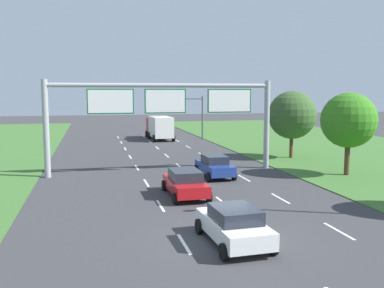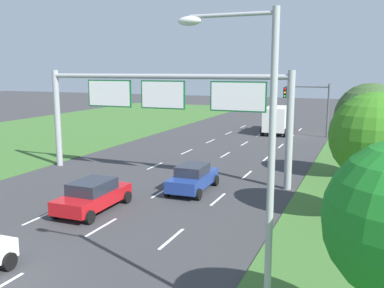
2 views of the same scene
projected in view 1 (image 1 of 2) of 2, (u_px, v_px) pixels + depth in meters
name	position (u px, v px, depth m)	size (l,w,h in m)	color
ground_plane	(225.00, 240.00, 17.67)	(200.00, 200.00, 0.00)	#38383A
lane_dashes_inner_left	(146.00, 183.00, 28.86)	(0.14, 62.40, 0.01)	white
lane_dashes_inner_right	(197.00, 180.00, 29.66)	(0.14, 62.40, 0.01)	white
lane_dashes_slip	(244.00, 178.00, 30.47)	(0.14, 62.40, 0.01)	white
car_near_red	(234.00, 225.00, 17.21)	(2.34, 4.31, 1.54)	white
car_lead_silver	(185.00, 183.00, 25.14)	(2.20, 4.51, 1.56)	red
car_mid_lane	(214.00, 166.00, 30.90)	(2.17, 4.32, 1.57)	navy
box_truck	(159.00, 127.00, 55.15)	(2.88, 7.22, 2.99)	#B21E19
sign_gantry	(166.00, 107.00, 32.11)	(17.24, 0.44, 7.00)	#9EA0A5
traffic_light_mast	(188.00, 110.00, 54.37)	(4.76, 0.49, 5.60)	#47494F
roadside_tree_mid	(349.00, 120.00, 30.92)	(4.01, 4.01, 6.08)	#513823
roadside_tree_far	(292.00, 115.00, 39.13)	(4.41, 4.41, 6.22)	#513823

